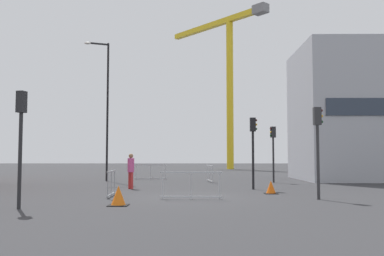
{
  "coord_description": "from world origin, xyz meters",
  "views": [
    {
      "loc": [
        0.23,
        -17.38,
        1.69
      ],
      "look_at": [
        0.0,
        6.81,
        3.28
      ],
      "focal_mm": 39.8,
      "sensor_mm": 36.0,
      "label": 1
    }
  ],
  "objects_px": {
    "pedestrian_walking": "(131,168)",
    "traffic_cone_striped": "(118,196)",
    "traffic_light_crosswalk": "(273,145)",
    "traffic_light_island": "(253,141)",
    "traffic_light_far": "(21,129)",
    "traffic_light_verge": "(318,137)",
    "traffic_cone_orange": "(271,188)",
    "construction_crane": "(227,65)",
    "streetlamp_tall": "(105,102)"
  },
  "relations": [
    {
      "from": "traffic_light_verge",
      "to": "traffic_light_far",
      "type": "distance_m",
      "value": 10.87
    },
    {
      "from": "traffic_light_crosswalk",
      "to": "traffic_cone_orange",
      "type": "xyz_separation_m",
      "value": [
        -1.59,
        -8.09,
        -2.15
      ]
    },
    {
      "from": "streetlamp_tall",
      "to": "traffic_light_island",
      "type": "xyz_separation_m",
      "value": [
        9.06,
        -6.9,
        -2.89
      ]
    },
    {
      "from": "construction_crane",
      "to": "traffic_light_verge",
      "type": "bearing_deg",
      "value": -89.08
    },
    {
      "from": "traffic_light_verge",
      "to": "traffic_cone_striped",
      "type": "xyz_separation_m",
      "value": [
        -7.42,
        -2.13,
        -2.12
      ]
    },
    {
      "from": "traffic_light_crosswalk",
      "to": "pedestrian_walking",
      "type": "bearing_deg",
      "value": -147.37
    },
    {
      "from": "traffic_light_verge",
      "to": "traffic_light_far",
      "type": "height_order",
      "value": "traffic_light_far"
    },
    {
      "from": "streetlamp_tall",
      "to": "traffic_cone_orange",
      "type": "bearing_deg",
      "value": -44.59
    },
    {
      "from": "traffic_light_island",
      "to": "traffic_cone_striped",
      "type": "relative_size",
      "value": 5.36
    },
    {
      "from": "traffic_light_verge",
      "to": "traffic_light_crosswalk",
      "type": "distance_m",
      "value": 10.59
    },
    {
      "from": "pedestrian_walking",
      "to": "traffic_cone_striped",
      "type": "bearing_deg",
      "value": -84.45
    },
    {
      "from": "streetlamp_tall",
      "to": "pedestrian_walking",
      "type": "xyz_separation_m",
      "value": [
        2.79,
        -6.6,
        -4.3
      ]
    },
    {
      "from": "traffic_cone_striped",
      "to": "traffic_light_verge",
      "type": "bearing_deg",
      "value": 16.0
    },
    {
      "from": "traffic_light_island",
      "to": "traffic_light_crosswalk",
      "type": "bearing_deg",
      "value": 70.09
    },
    {
      "from": "traffic_light_far",
      "to": "traffic_cone_striped",
      "type": "bearing_deg",
      "value": 17.37
    },
    {
      "from": "traffic_light_far",
      "to": "pedestrian_walking",
      "type": "bearing_deg",
      "value": 74.65
    },
    {
      "from": "traffic_light_island",
      "to": "pedestrian_walking",
      "type": "distance_m",
      "value": 6.43
    },
    {
      "from": "traffic_light_verge",
      "to": "traffic_cone_orange",
      "type": "relative_size",
      "value": 6.07
    },
    {
      "from": "traffic_light_crosswalk",
      "to": "streetlamp_tall",
      "type": "bearing_deg",
      "value": 173.4
    },
    {
      "from": "construction_crane",
      "to": "traffic_light_crosswalk",
      "type": "xyz_separation_m",
      "value": [
        0.79,
        -28.05,
        -11.23
      ]
    },
    {
      "from": "traffic_cone_orange",
      "to": "traffic_cone_striped",
      "type": "height_order",
      "value": "traffic_cone_striped"
    },
    {
      "from": "traffic_light_far",
      "to": "traffic_light_island",
      "type": "distance_m",
      "value": 11.74
    },
    {
      "from": "construction_crane",
      "to": "traffic_light_far",
      "type": "xyz_separation_m",
      "value": [
        -9.8,
        -41.7,
        -11.1
      ]
    },
    {
      "from": "traffic_light_far",
      "to": "traffic_cone_striped",
      "type": "distance_m",
      "value": 3.86
    },
    {
      "from": "pedestrian_walking",
      "to": "traffic_cone_striped",
      "type": "xyz_separation_m",
      "value": [
        0.72,
        -7.4,
        -0.74
      ]
    },
    {
      "from": "traffic_light_crosswalk",
      "to": "traffic_cone_orange",
      "type": "relative_size",
      "value": 6.02
    },
    {
      "from": "traffic_light_verge",
      "to": "traffic_light_crosswalk",
      "type": "height_order",
      "value": "traffic_light_verge"
    },
    {
      "from": "traffic_light_far",
      "to": "traffic_cone_orange",
      "type": "height_order",
      "value": "traffic_light_far"
    },
    {
      "from": "pedestrian_walking",
      "to": "traffic_cone_striped",
      "type": "distance_m",
      "value": 7.47
    },
    {
      "from": "traffic_cone_orange",
      "to": "traffic_cone_striped",
      "type": "relative_size",
      "value": 0.87
    },
    {
      "from": "traffic_light_far",
      "to": "traffic_cone_striped",
      "type": "height_order",
      "value": "traffic_light_far"
    },
    {
      "from": "pedestrian_walking",
      "to": "traffic_cone_orange",
      "type": "relative_size",
      "value": 3.05
    },
    {
      "from": "traffic_light_far",
      "to": "pedestrian_walking",
      "type": "distance_m",
      "value": 8.77
    },
    {
      "from": "traffic_light_island",
      "to": "pedestrian_walking",
      "type": "relative_size",
      "value": 2.01
    },
    {
      "from": "pedestrian_walking",
      "to": "traffic_cone_orange",
      "type": "xyz_separation_m",
      "value": [
        6.72,
        -2.77,
        -0.78
      ]
    },
    {
      "from": "traffic_cone_orange",
      "to": "traffic_cone_striped",
      "type": "distance_m",
      "value": 7.57
    },
    {
      "from": "pedestrian_walking",
      "to": "construction_crane",
      "type": "bearing_deg",
      "value": 77.31
    },
    {
      "from": "traffic_light_crosswalk",
      "to": "traffic_light_island",
      "type": "height_order",
      "value": "traffic_light_island"
    },
    {
      "from": "traffic_light_crosswalk",
      "to": "pedestrian_walking",
      "type": "relative_size",
      "value": 1.97
    },
    {
      "from": "pedestrian_walking",
      "to": "traffic_light_island",
      "type": "bearing_deg",
      "value": -2.74
    },
    {
      "from": "streetlamp_tall",
      "to": "traffic_light_crosswalk",
      "type": "distance_m",
      "value": 11.54
    },
    {
      "from": "traffic_cone_orange",
      "to": "streetlamp_tall",
      "type": "bearing_deg",
      "value": 135.41
    },
    {
      "from": "streetlamp_tall",
      "to": "traffic_light_far",
      "type": "relative_size",
      "value": 2.48
    },
    {
      "from": "traffic_light_far",
      "to": "traffic_light_crosswalk",
      "type": "height_order",
      "value": "traffic_light_far"
    },
    {
      "from": "streetlamp_tall",
      "to": "traffic_cone_orange",
      "type": "height_order",
      "value": "streetlamp_tall"
    },
    {
      "from": "streetlamp_tall",
      "to": "pedestrian_walking",
      "type": "relative_size",
      "value": 5.19
    },
    {
      "from": "traffic_cone_orange",
      "to": "traffic_light_island",
      "type": "bearing_deg",
      "value": 100.3
    },
    {
      "from": "traffic_light_verge",
      "to": "traffic_cone_striped",
      "type": "height_order",
      "value": "traffic_light_verge"
    },
    {
      "from": "construction_crane",
      "to": "traffic_light_verge",
      "type": "xyz_separation_m",
      "value": [
        0.62,
        -38.64,
        -11.21
      ]
    },
    {
      "from": "streetlamp_tall",
      "to": "pedestrian_walking",
      "type": "height_order",
      "value": "streetlamp_tall"
    }
  ]
}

